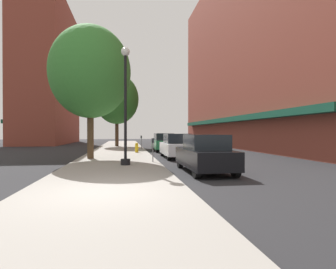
% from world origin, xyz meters
% --- Properties ---
extents(ground_plane, '(90.00, 90.00, 0.00)m').
position_xyz_m(ground_plane, '(4.00, 18.00, 0.00)').
color(ground_plane, '#232326').
extents(sidewalk_slab, '(4.80, 50.00, 0.12)m').
position_xyz_m(sidewalk_slab, '(0.00, 19.00, 0.06)').
color(sidewalk_slab, gray).
rests_on(sidewalk_slab, ground).
extents(building_right_brick, '(6.80, 40.00, 22.42)m').
position_xyz_m(building_right_brick, '(14.99, 22.00, 11.19)').
color(building_right_brick, brown).
rests_on(building_right_brick, ground).
extents(building_far_background, '(6.80, 18.00, 21.13)m').
position_xyz_m(building_far_background, '(-11.01, 37.00, 10.54)').
color(building_far_background, brown).
rests_on(building_far_background, ground).
extents(lamppost, '(0.48, 0.48, 5.90)m').
position_xyz_m(lamppost, '(0.55, 6.24, 3.20)').
color(lamppost, black).
rests_on(lamppost, sidewalk_slab).
extents(fire_hydrant, '(0.33, 0.26, 0.79)m').
position_xyz_m(fire_hydrant, '(1.45, 14.64, 0.52)').
color(fire_hydrant, gold).
rests_on(fire_hydrant, sidewalk_slab).
extents(parking_meter_near, '(0.14, 0.09, 1.31)m').
position_xyz_m(parking_meter_near, '(2.05, 7.44, 0.95)').
color(parking_meter_near, slate).
rests_on(parking_meter_near, sidewalk_slab).
extents(parking_meter_far, '(0.14, 0.09, 1.31)m').
position_xyz_m(parking_meter_far, '(2.05, 18.71, 0.95)').
color(parking_meter_far, slate).
rests_on(parking_meter_far, sidewalk_slab).
extents(tree_near, '(5.02, 5.02, 8.29)m').
position_xyz_m(tree_near, '(-1.61, 10.04, 5.51)').
color(tree_near, '#4C3823').
rests_on(tree_near, sidewalk_slab).
extents(tree_mid, '(5.05, 5.05, 8.38)m').
position_xyz_m(tree_mid, '(-0.43, 24.82, 5.59)').
color(tree_mid, '#422D1E').
rests_on(tree_mid, sidewalk_slab).
extents(car_black, '(1.80, 4.30, 1.66)m').
position_xyz_m(car_black, '(4.00, 3.96, 0.81)').
color(car_black, black).
rests_on(car_black, ground).
extents(car_white, '(1.80, 4.30, 1.66)m').
position_xyz_m(car_white, '(4.00, 10.70, 0.81)').
color(car_white, black).
rests_on(car_white, ground).
extents(car_green, '(1.80, 4.30, 1.66)m').
position_xyz_m(car_green, '(4.00, 17.36, 0.81)').
color(car_green, black).
rests_on(car_green, ground).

